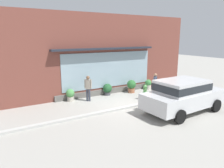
% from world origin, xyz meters
% --- Properties ---
extents(ground_plane, '(60.00, 60.00, 0.00)m').
position_xyz_m(ground_plane, '(0.00, 0.00, 0.00)').
color(ground_plane, '#9E9B93').
extents(curb_strip, '(14.00, 0.24, 0.12)m').
position_xyz_m(curb_strip, '(0.00, -0.20, 0.06)').
color(curb_strip, '#B2B2AD').
rests_on(curb_strip, ground_plane).
extents(storefront, '(14.00, 0.81, 5.33)m').
position_xyz_m(storefront, '(0.00, 3.19, 2.61)').
color(storefront, brown).
rests_on(storefront, ground_plane).
extents(fire_hydrant, '(0.40, 0.37, 0.95)m').
position_xyz_m(fire_hydrant, '(1.48, 0.57, 0.48)').
color(fire_hydrant, '#4C8C47').
rests_on(fire_hydrant, ground_plane).
extents(pedestrian_with_handbag, '(0.48, 0.55, 1.58)m').
position_xyz_m(pedestrian_with_handbag, '(2.37, 0.67, 0.91)').
color(pedestrian_with_handbag, '#475675').
rests_on(pedestrian_with_handbag, ground_plane).
extents(pedestrian_passerby, '(0.36, 0.33, 1.58)m').
position_xyz_m(pedestrian_passerby, '(-1.69, 2.10, 0.91)').
color(pedestrian_passerby, '#333847').
rests_on(pedestrian_passerby, ground_plane).
extents(parked_car_silver, '(4.65, 2.24, 1.72)m').
position_xyz_m(parked_car_silver, '(1.73, -2.14, 0.97)').
color(parked_car_silver, silver).
rests_on(parked_car_silver, ground_plane).
extents(potted_plant_low_front, '(0.63, 0.63, 0.90)m').
position_xyz_m(potted_plant_low_front, '(1.76, 2.39, 0.50)').
color(potted_plant_low_front, '#9E6042').
rests_on(potted_plant_low_front, ground_plane).
extents(potted_plant_trailing_edge, '(0.51, 0.51, 0.76)m').
position_xyz_m(potted_plant_trailing_edge, '(-2.64, 2.66, 0.42)').
color(potted_plant_trailing_edge, '#B7B2A3').
rests_on(potted_plant_trailing_edge, ground_plane).
extents(potted_plant_doorstep, '(0.48, 0.48, 0.74)m').
position_xyz_m(potted_plant_doorstep, '(3.40, 2.53, 0.39)').
color(potted_plant_doorstep, '#B7B2A3').
rests_on(potted_plant_doorstep, ground_plane).
extents(potted_plant_by_entrance, '(0.61, 0.61, 0.77)m').
position_xyz_m(potted_plant_by_entrance, '(-0.01, 2.70, 0.42)').
color(potted_plant_by_entrance, '#4C4C51').
rests_on(potted_plant_by_entrance, ground_plane).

